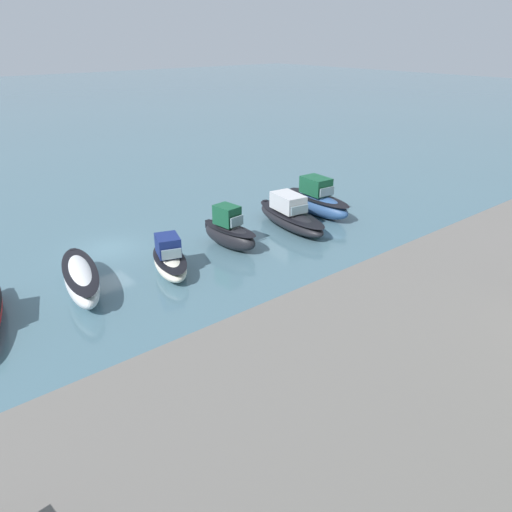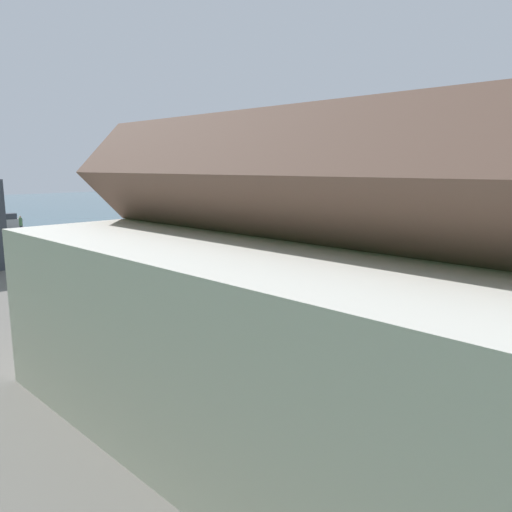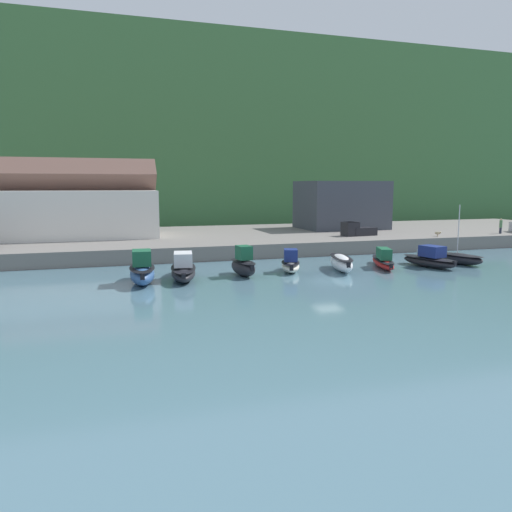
% 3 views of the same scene
% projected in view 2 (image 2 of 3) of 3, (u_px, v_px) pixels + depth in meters
% --- Properties ---
extents(ground_plane, '(320.00, 320.00, 0.00)m').
position_uv_depth(ground_plane, '(315.00, 263.00, 53.17)').
color(ground_plane, slate).
extents(quay_promenade, '(116.84, 28.68, 1.71)m').
position_uv_depth(quay_promenade, '(42.00, 310.00, 32.80)').
color(quay_promenade, slate).
rests_on(quay_promenade, ground_plane).
extents(harbor_clubhouse, '(20.29, 10.59, 10.36)m').
position_uv_depth(harbor_clubhouse, '(290.00, 316.00, 16.22)').
color(harbor_clubhouse, silver).
rests_on(harbor_clubhouse, quay_promenade).
extents(moored_boat_0, '(2.66, 6.74, 2.98)m').
position_uv_depth(moored_boat_0, '(444.00, 284.00, 39.03)').
color(moored_boat_0, '#33568E').
rests_on(moored_boat_0, ground_plane).
extents(moored_boat_1, '(3.38, 7.87, 2.53)m').
position_uv_depth(moored_boat_1, '(396.00, 281.00, 41.10)').
color(moored_boat_1, black).
rests_on(moored_boat_1, ground_plane).
extents(moored_boat_2, '(2.14, 4.84, 2.91)m').
position_uv_depth(moored_boat_2, '(338.00, 269.00, 44.97)').
color(moored_boat_2, black).
rests_on(moored_boat_2, ground_plane).
extents(moored_boat_3, '(3.31, 5.21, 2.29)m').
position_uv_depth(moored_boat_3, '(289.00, 265.00, 48.01)').
color(moored_boat_3, white).
rests_on(moored_boat_3, ground_plane).
extents(moored_boat_4, '(3.49, 7.04, 1.59)m').
position_uv_depth(moored_boat_4, '(258.00, 257.00, 52.21)').
color(moored_boat_4, white).
rests_on(moored_boat_4, ground_plane).
extents(moored_boat_5, '(4.09, 7.99, 2.06)m').
position_uv_depth(moored_boat_5, '(222.00, 253.00, 55.40)').
color(moored_boat_5, red).
rests_on(moored_boat_5, ground_plane).
extents(moored_boat_6, '(3.84, 7.11, 2.28)m').
position_uv_depth(moored_boat_6, '(203.00, 246.00, 59.62)').
color(moored_boat_6, black).
rests_on(moored_boat_6, ground_plane).
extents(moored_boat_7, '(3.54, 5.75, 6.47)m').
position_uv_depth(moored_boat_7, '(179.00, 244.00, 62.24)').
color(moored_boat_7, black).
rests_on(moored_boat_7, ground_plane).
extents(parked_car_0, '(2.32, 4.39, 2.16)m').
position_uv_depth(parked_car_0, '(5.00, 223.00, 67.91)').
color(parked_car_0, '#B7B7BC').
rests_on(parked_car_0, quay_promenade).
extents(pickup_truck_0, '(4.91, 2.44, 1.90)m').
position_uv_depth(pickup_truck_0, '(68.00, 247.00, 47.98)').
color(pickup_truck_0, black).
rests_on(pickup_truck_0, quay_promenade).
extents(person_on_quay, '(0.40, 0.40, 2.14)m').
position_uv_depth(person_on_quay, '(21.00, 224.00, 64.96)').
color(person_on_quay, '#232838').
rests_on(person_on_quay, quay_promenade).
extents(dog_on_quay, '(0.74, 0.81, 0.68)m').
position_uv_depth(dog_on_quay, '(64.00, 236.00, 57.90)').
color(dog_on_quay, tan).
rests_on(dog_on_quay, quay_promenade).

